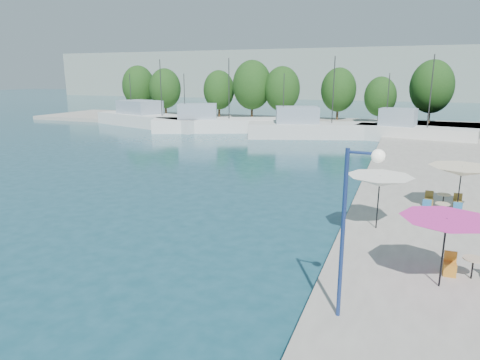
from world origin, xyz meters
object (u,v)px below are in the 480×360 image
at_px(trawler_01, 151,119).
at_px(umbrella_white, 380,181).
at_px(trawler_02, 213,124).
at_px(umbrella_pink, 446,226).
at_px(trawler_04, 411,133).
at_px(street_lamp, 356,204).
at_px(trawler_03, 314,129).
at_px(umbrella_cream, 462,171).

bearing_deg(trawler_01, umbrella_white, -25.78).
height_order(trawler_01, trawler_02, same).
distance_m(umbrella_pink, umbrella_white, 5.66).
height_order(trawler_04, umbrella_pink, trawler_04).
distance_m(trawler_04, street_lamp, 41.83).
xyz_separation_m(trawler_02, trawler_03, (14.06, -0.74, 0.00)).
height_order(trawler_03, trawler_04, same).
bearing_deg(umbrella_pink, trawler_03, 107.50).
height_order(umbrella_cream, street_lamp, street_lamp).
bearing_deg(umbrella_white, umbrella_pink, -65.14).
height_order(umbrella_pink, umbrella_cream, same).
bearing_deg(umbrella_white, trawler_01, 134.27).
relative_size(trawler_04, umbrella_pink, 4.56).
relative_size(trawler_01, umbrella_cream, 6.83).
bearing_deg(trawler_04, street_lamp, -82.21).
height_order(umbrella_pink, umbrella_white, umbrella_white).
xyz_separation_m(umbrella_white, street_lamp, (-0.21, -8.21, 1.24)).
xyz_separation_m(trawler_02, umbrella_pink, (26.10, -38.91, 1.67)).
height_order(trawler_03, umbrella_cream, trawler_03).
xyz_separation_m(umbrella_cream, street_lamp, (-3.97, -12.38, 1.34)).
height_order(trawler_02, trawler_03, same).
distance_m(trawler_01, umbrella_pink, 55.84).
bearing_deg(trawler_03, umbrella_cream, -83.17).
distance_m(trawler_02, umbrella_pink, 46.88).
distance_m(trawler_03, street_lamp, 42.42).
distance_m(trawler_03, umbrella_white, 34.46).
xyz_separation_m(trawler_01, umbrella_white, (35.21, -36.12, 1.78)).
bearing_deg(trawler_03, street_lamp, -95.19).
height_order(umbrella_white, umbrella_cream, umbrella_white).
height_order(trawler_04, street_lamp, trawler_04).
height_order(trawler_01, trawler_03, same).
distance_m(trawler_03, umbrella_cream, 31.88).
distance_m(trawler_04, umbrella_white, 33.56).
height_order(umbrella_pink, street_lamp, street_lamp).
distance_m(trawler_01, umbrella_cream, 50.43).
relative_size(trawler_02, umbrella_cream, 5.42).
distance_m(trawler_02, street_lamp, 48.22).
bearing_deg(trawler_01, umbrella_pink, -27.71).
height_order(trawler_01, trawler_04, same).
bearing_deg(umbrella_pink, umbrella_white, 114.86).
bearing_deg(umbrella_cream, trawler_04, 94.16).
bearing_deg(trawler_02, trawler_01, 145.59).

